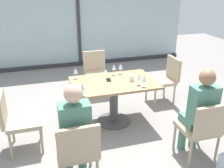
% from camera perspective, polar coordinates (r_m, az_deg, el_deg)
% --- Properties ---
extents(ground_plane, '(12.00, 12.00, 0.00)m').
position_cam_1_polar(ground_plane, '(4.39, 0.38, -8.33)').
color(ground_plane, gray).
extents(window_wall_backdrop, '(5.97, 0.10, 2.70)m').
position_cam_1_polar(window_wall_backdrop, '(6.96, -7.53, 13.80)').
color(window_wall_backdrop, '#9EB7BC').
rests_on(window_wall_backdrop, ground_plane).
extents(dining_table_main, '(1.34, 0.87, 0.73)m').
position_cam_1_polar(dining_table_main, '(4.14, 0.40, -1.79)').
color(dining_table_main, '#997551').
rests_on(dining_table_main, ground_plane).
extents(chair_front_right, '(0.46, 0.50, 0.87)m').
position_cam_1_polar(chair_front_right, '(3.51, 19.55, -9.04)').
color(chair_front_right, tan).
rests_on(chair_front_right, ground_plane).
extents(chair_front_left, '(0.46, 0.50, 0.87)m').
position_cam_1_polar(chair_front_left, '(2.96, -7.76, -14.28)').
color(chair_front_left, tan).
rests_on(chair_front_left, ground_plane).
extents(chair_near_window, '(0.46, 0.51, 0.87)m').
position_cam_1_polar(chair_near_window, '(5.28, -3.58, 3.07)').
color(chair_near_window, tan).
rests_on(chair_near_window, ground_plane).
extents(chair_side_end, '(0.50, 0.46, 0.87)m').
position_cam_1_polar(chair_side_end, '(3.74, -20.64, -7.14)').
color(chair_side_end, tan).
rests_on(chair_side_end, ground_plane).
extents(chair_far_right, '(0.50, 0.46, 0.87)m').
position_cam_1_polar(chair_far_right, '(5.02, 11.92, 1.55)').
color(chair_far_right, tan).
rests_on(chair_far_right, ground_plane).
extents(person_front_right, '(0.34, 0.39, 1.26)m').
position_cam_1_polar(person_front_right, '(3.49, 18.97, -5.32)').
color(person_front_right, '#4C7F6B').
rests_on(person_front_right, ground_plane).
extents(person_front_left, '(0.34, 0.39, 1.26)m').
position_cam_1_polar(person_front_left, '(2.93, -8.32, -9.85)').
color(person_front_left, '#4C7F6B').
rests_on(person_front_left, ground_plane).
extents(wine_glass_0, '(0.07, 0.07, 0.18)m').
position_cam_1_polar(wine_glass_0, '(4.20, -8.18, 2.93)').
color(wine_glass_0, silver).
rests_on(wine_glass_0, dining_table_main).
extents(wine_glass_1, '(0.07, 0.07, 0.18)m').
position_cam_1_polar(wine_glass_1, '(3.86, 7.17, 1.23)').
color(wine_glass_1, silver).
rests_on(wine_glass_1, dining_table_main).
extents(wine_glass_2, '(0.07, 0.07, 0.18)m').
position_cam_1_polar(wine_glass_2, '(4.32, 0.45, 3.76)').
color(wine_glass_2, silver).
rests_on(wine_glass_2, dining_table_main).
extents(wine_glass_3, '(0.07, 0.07, 0.18)m').
position_cam_1_polar(wine_glass_3, '(3.92, 6.14, 1.62)').
color(wine_glass_3, silver).
rests_on(wine_glass_3, dining_table_main).
extents(wine_glass_4, '(0.07, 0.07, 0.18)m').
position_cam_1_polar(wine_glass_4, '(3.56, -6.54, -0.63)').
color(wine_glass_4, silver).
rests_on(wine_glass_4, dining_table_main).
extents(wine_glass_5, '(0.07, 0.07, 0.18)m').
position_cam_1_polar(wine_glass_5, '(4.36, 1.92, 3.93)').
color(wine_glass_5, silver).
rests_on(wine_glass_5, dining_table_main).
extents(coffee_cup, '(0.08, 0.08, 0.09)m').
position_cam_1_polar(coffee_cup, '(4.10, 4.47, 1.33)').
color(coffee_cup, white).
rests_on(coffee_cup, dining_table_main).
extents(cell_phone_on_table, '(0.09, 0.15, 0.01)m').
position_cam_1_polar(cell_phone_on_table, '(4.13, -0.77, 0.92)').
color(cell_phone_on_table, black).
rests_on(cell_phone_on_table, dining_table_main).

